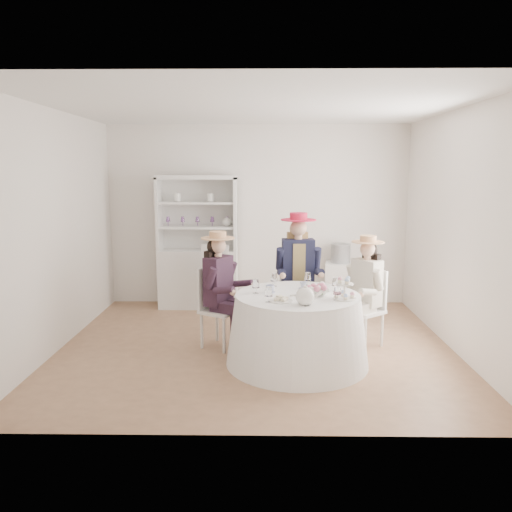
{
  "coord_description": "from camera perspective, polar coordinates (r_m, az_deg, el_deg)",
  "views": [
    {
      "loc": [
        0.08,
        -5.56,
        2.01
      ],
      "look_at": [
        0.0,
        0.1,
        1.05
      ],
      "focal_mm": 35.0,
      "sensor_mm": 36.0,
      "label": 1
    }
  ],
  "objects": [
    {
      "name": "wall_front",
      "position": [
        3.62,
        -0.48,
        -0.87
      ],
      "size": [
        4.5,
        0.0,
        4.5
      ],
      "primitive_type": "plane",
      "rotation": [
        -1.57,
        0.0,
        0.0
      ],
      "color": "white",
      "rests_on": "ground"
    },
    {
      "name": "guest_mid",
      "position": [
        6.15,
        4.83,
        -1.19
      ],
      "size": [
        0.55,
        0.58,
        1.52
      ],
      "rotation": [
        0.0,
        0.0,
        0.06
      ],
      "color": "silver",
      "rests_on": "ground"
    },
    {
      "name": "ceiling",
      "position": [
        5.6,
        -0.02,
        16.71
      ],
      "size": [
        4.5,
        4.5,
        0.0
      ],
      "primitive_type": "plane",
      "rotation": [
        3.14,
        0.0,
        0.0
      ],
      "color": "white",
      "rests_on": "wall_back"
    },
    {
      "name": "stemware_set",
      "position": [
        5.2,
        4.79,
        -3.6
      ],
      "size": [
        0.93,
        0.93,
        0.15
      ],
      "color": "white",
      "rests_on": "tea_table"
    },
    {
      "name": "flower_bowl",
      "position": [
        5.22,
        7.13,
        -4.14
      ],
      "size": [
        0.24,
        0.24,
        0.06
      ],
      "primitive_type": "imported",
      "rotation": [
        0.0,
        0.0,
        0.08
      ],
      "color": "white",
      "rests_on": "tea_table"
    },
    {
      "name": "hatbox",
      "position": [
        7.49,
        9.65,
        0.31
      ],
      "size": [
        0.32,
        0.32,
        0.28
      ],
      "primitive_type": "cylinder",
      "rotation": [
        0.0,
        0.0,
        0.15
      ],
      "color": "black",
      "rests_on": "side_table"
    },
    {
      "name": "teacup_b",
      "position": [
        5.46,
        5.42,
        -3.41
      ],
      "size": [
        0.09,
        0.09,
        0.07
      ],
      "primitive_type": "imported",
      "rotation": [
        0.0,
        0.0,
        -0.35
      ],
      "color": "white",
      "rests_on": "tea_table"
    },
    {
      "name": "table_teapot",
      "position": [
        4.82,
        5.67,
        -4.6
      ],
      "size": [
        0.26,
        0.18,
        0.19
      ],
      "rotation": [
        0.0,
        0.0,
        -0.23
      ],
      "color": "white",
      "rests_on": "tea_table"
    },
    {
      "name": "wall_right",
      "position": [
        6.0,
        22.03,
        2.61
      ],
      "size": [
        0.0,
        4.5,
        4.5
      ],
      "primitive_type": "plane",
      "rotation": [
        1.57,
        0.0,
        -1.57
      ],
      "color": "white",
      "rests_on": "ground"
    },
    {
      "name": "guest_right",
      "position": [
        5.86,
        12.36,
        -3.21
      ],
      "size": [
        0.56,
        0.54,
        1.3
      ],
      "rotation": [
        0.0,
        0.0,
        -0.9
      ],
      "color": "silver",
      "rests_on": "ground"
    },
    {
      "name": "side_table",
      "position": [
        7.58,
        9.55,
        -3.26
      ],
      "size": [
        0.49,
        0.49,
        0.67
      ],
      "primitive_type": "cube",
      "rotation": [
        0.0,
        0.0,
        -0.15
      ],
      "color": "silver",
      "rests_on": "ground"
    },
    {
      "name": "teacup_c",
      "position": [
        5.36,
        7.14,
        -3.68
      ],
      "size": [
        0.09,
        0.09,
        0.07
      ],
      "primitive_type": "imported",
      "rotation": [
        0.0,
        0.0,
        -0.06
      ],
      "color": "white",
      "rests_on": "tea_table"
    },
    {
      "name": "guest_left",
      "position": [
        5.69,
        -4.12,
        -3.07
      ],
      "size": [
        0.57,
        0.53,
        1.35
      ],
      "rotation": [
        0.0,
        0.0,
        1.06
      ],
      "color": "silver",
      "rests_on": "ground"
    },
    {
      "name": "sandwich_plate",
      "position": [
        4.94,
        2.87,
        -5.04
      ],
      "size": [
        0.23,
        0.23,
        0.05
      ],
      "rotation": [
        0.0,
        0.0,
        0.33
      ],
      "color": "white",
      "rests_on": "tea_table"
    },
    {
      "name": "spare_chair",
      "position": [
        7.19,
        -4.5,
        -2.24
      ],
      "size": [
        0.46,
        0.46,
        1.0
      ],
      "rotation": [
        0.0,
        0.0,
        3.03
      ],
      "color": "silver",
      "rests_on": "ground"
    },
    {
      "name": "hutch",
      "position": [
        7.48,
        -6.58,
        -0.56
      ],
      "size": [
        1.26,
        0.69,
        1.96
      ],
      "rotation": [
        0.0,
        0.0,
        -0.23
      ],
      "color": "silver",
      "rests_on": "ground"
    },
    {
      "name": "cupcake_stand",
      "position": [
        5.08,
        10.09,
        -3.99
      ],
      "size": [
        0.23,
        0.23,
        0.22
      ],
      "rotation": [
        0.0,
        0.0,
        -0.26
      ],
      "color": "white",
      "rests_on": "tea_table"
    },
    {
      "name": "flower_arrangement",
      "position": [
        5.17,
        6.98,
        -3.63
      ],
      "size": [
        0.17,
        0.17,
        0.06
      ],
      "rotation": [
        0.0,
        0.0,
        -0.08
      ],
      "color": "pink",
      "rests_on": "tea_table"
    },
    {
      "name": "wall_back",
      "position": [
        7.59,
        0.21,
        4.64
      ],
      "size": [
        4.5,
        0.0,
        4.5
      ],
      "primitive_type": "plane",
      "rotation": [
        1.57,
        0.0,
        0.0
      ],
      "color": "white",
      "rests_on": "ground"
    },
    {
      "name": "teacup_a",
      "position": [
        5.27,
        1.62,
        -3.83
      ],
      "size": [
        0.12,
        0.12,
        0.08
      ],
      "primitive_type": "imported",
      "rotation": [
        0.0,
        0.0,
        0.29
      ],
      "color": "white",
      "rests_on": "tea_table"
    },
    {
      "name": "ground",
      "position": [
        5.91,
        -0.01,
        -10.25
      ],
      "size": [
        4.5,
        4.5,
        0.0
      ],
      "primitive_type": "plane",
      "color": "#8A6245",
      "rests_on": "ground"
    },
    {
      "name": "wall_left",
      "position": [
        6.06,
        -21.82,
        2.69
      ],
      "size": [
        0.0,
        4.5,
        4.5
      ],
      "primitive_type": "plane",
      "rotation": [
        1.57,
        0.0,
        1.57
      ],
      "color": "white",
      "rests_on": "ground"
    },
    {
      "name": "tea_table",
      "position": [
        5.32,
        4.72,
        -8.33
      ],
      "size": [
        1.5,
        1.5,
        0.75
      ],
      "rotation": [
        0.0,
        0.0,
        -0.31
      ],
      "color": "white",
      "rests_on": "ground"
    }
  ]
}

